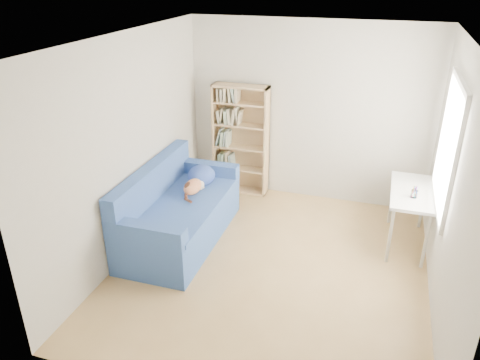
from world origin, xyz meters
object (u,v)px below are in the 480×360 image
Objects in this scene: bookshelf at (241,144)px; pen_cup at (414,193)px; sofa at (178,212)px; desk at (411,197)px.

bookshelf is 11.20× the size of pen_cup.
sofa is at bearing -168.78° from pen_cup.
sofa is at bearing -165.17° from desk.
sofa is 1.84× the size of desk.
bookshelf is 1.55× the size of desk.
pen_cup is (2.80, 0.56, 0.44)m from sofa.
desk is at bearing -18.93° from bookshelf.
desk is 0.23m from pen_cup.
bookshelf is at bearing 157.44° from pen_cup.
bookshelf is 2.60m from desk.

